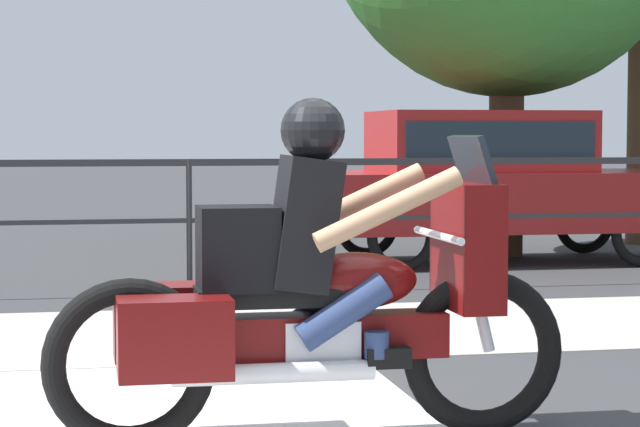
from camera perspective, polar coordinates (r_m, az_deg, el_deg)
The scene contains 4 objects.
sidewalk_band at distance 8.79m, azimuth -4.76°, elevation -5.44°, with size 44.00×2.40×0.01m, color #B7B2A8.
fence_railing at distance 10.77m, azimuth -6.01°, elevation 1.16°, with size 36.00×0.05×1.18m.
motorcycle at distance 5.61m, azimuth -0.57°, elevation -3.67°, with size 2.39×0.76×1.56m.
parked_car at distance 13.58m, azimuth 7.84°, elevation 1.70°, with size 4.21×1.68×1.63m.
Camera 1 is at (-0.95, -5.22, 1.40)m, focal length 70.00 mm.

